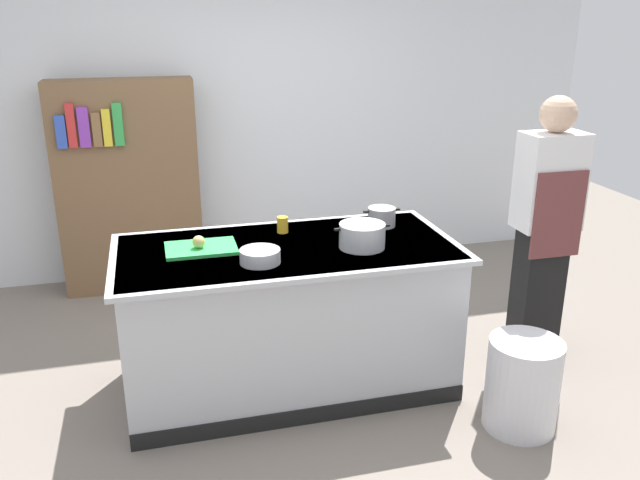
% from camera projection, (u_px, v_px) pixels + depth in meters
% --- Properties ---
extents(ground_plane, '(10.00, 10.00, 0.00)m').
position_uv_depth(ground_plane, '(289.00, 382.00, 4.07)').
color(ground_plane, slate).
extents(back_wall, '(6.40, 0.12, 3.00)m').
position_uv_depth(back_wall, '(234.00, 97.00, 5.48)').
color(back_wall, silver).
rests_on(back_wall, ground_plane).
extents(counter_island, '(1.98, 0.98, 0.90)m').
position_uv_depth(counter_island, '(288.00, 315.00, 3.91)').
color(counter_island, '#B7BABF').
rests_on(counter_island, ground_plane).
extents(cutting_board, '(0.40, 0.28, 0.02)m').
position_uv_depth(cutting_board, '(201.00, 248.00, 3.72)').
color(cutting_board, green).
rests_on(cutting_board, counter_island).
extents(onion, '(0.07, 0.07, 0.07)m').
position_uv_depth(onion, '(199.00, 242.00, 3.68)').
color(onion, tan).
rests_on(onion, cutting_board).
extents(stock_pot, '(0.33, 0.26, 0.14)m').
position_uv_depth(stock_pot, '(362.00, 236.00, 3.74)').
color(stock_pot, '#B7BABF').
rests_on(stock_pot, counter_island).
extents(sauce_pan, '(0.24, 0.17, 0.12)m').
position_uv_depth(sauce_pan, '(382.00, 217.00, 4.11)').
color(sauce_pan, '#99999E').
rests_on(sauce_pan, counter_island).
extents(mixing_bowl, '(0.22, 0.22, 0.08)m').
position_uv_depth(mixing_bowl, '(260.00, 256.00, 3.52)').
color(mixing_bowl, '#B7BABF').
rests_on(mixing_bowl, counter_island).
extents(juice_cup, '(0.07, 0.07, 0.10)m').
position_uv_depth(juice_cup, '(283.00, 225.00, 3.99)').
color(juice_cup, yellow).
rests_on(juice_cup, counter_island).
extents(trash_bin, '(0.40, 0.40, 0.52)m').
position_uv_depth(trash_bin, '(522.00, 384.00, 3.56)').
color(trash_bin, silver).
rests_on(trash_bin, ground_plane).
extents(person_chef, '(0.38, 0.25, 1.72)m').
position_uv_depth(person_chef, '(545.00, 226.00, 4.09)').
color(person_chef, black).
rests_on(person_chef, ground_plane).
extents(bookshelf, '(1.10, 0.31, 1.70)m').
position_uv_depth(bookshelf, '(129.00, 187.00, 5.21)').
color(bookshelf, brown).
rests_on(bookshelf, ground_plane).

